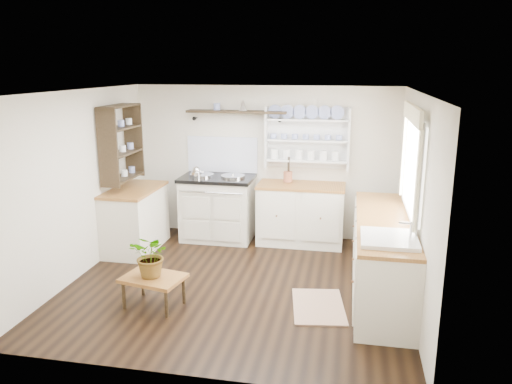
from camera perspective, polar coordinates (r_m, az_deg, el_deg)
floor at (r=6.18m, az=-2.17°, el=-10.42°), size 4.00×3.80×0.01m
wall_back at (r=7.62m, az=0.98°, el=3.42°), size 4.00×0.02×2.30m
wall_right at (r=5.70m, az=17.71°, el=-0.96°), size 0.02×3.80×2.30m
wall_left at (r=6.54m, az=-19.59°, el=0.79°), size 0.02×3.80×2.30m
ceiling at (r=5.63m, az=-2.39°, el=11.39°), size 4.00×3.80×0.01m
window at (r=5.75m, az=17.35°, el=3.44°), size 0.08×1.55×1.22m
aga_cooker at (r=7.60m, az=-4.38°, el=-1.75°), size 1.09×0.75×1.00m
back_cabinets at (r=7.41m, az=5.13°, el=-2.43°), size 1.27×0.63×0.90m
right_cabinets at (r=5.97m, az=14.23°, el=-6.99°), size 0.62×2.43×0.90m
belfast_sink at (r=5.15m, az=14.88°, el=-6.43°), size 0.55×0.60×0.45m
left_cabinets at (r=7.35m, az=-13.62°, el=-2.93°), size 0.62×1.13×0.90m
plate_rack at (r=7.43m, az=5.91°, el=6.24°), size 1.20×0.22×0.90m
high_shelf at (r=7.47m, az=-2.22°, el=9.07°), size 1.50×0.29×0.16m
left_shelving at (r=7.17m, az=-15.15°, el=5.49°), size 0.28×0.80×1.05m
kettle at (r=7.43m, az=-6.78°, el=2.11°), size 0.16×0.16×0.20m
utensil_crock at (r=7.38m, az=3.66°, el=1.75°), size 0.13×0.13×0.15m
center_table at (r=5.64m, az=-11.65°, el=-9.85°), size 0.72×0.58×0.35m
potted_plant at (r=5.53m, az=-11.80°, el=-7.11°), size 0.50×0.46×0.49m
floor_rug at (r=5.67m, az=7.14°, el=-12.83°), size 0.67×0.92×0.02m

